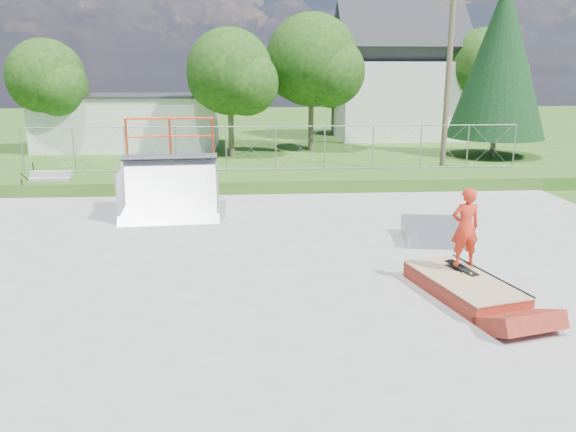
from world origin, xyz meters
name	(u,v)px	position (x,y,z in m)	size (l,w,h in m)	color
ground	(299,269)	(0.00, 0.00, 0.00)	(120.00, 120.00, 0.00)	#275719
concrete_pad	(299,268)	(0.00, 0.00, 0.02)	(20.00, 16.00, 0.04)	#989895
grass_berm	(277,181)	(0.00, 9.50, 0.25)	(24.00, 3.00, 0.50)	#275719
grind_box	(463,287)	(3.17, -1.85, 0.20)	(1.86, 2.86, 0.39)	maroon
quarter_pipe	(169,170)	(-3.56, 5.09, 1.49)	(2.98, 2.52, 2.98)	#9B9DA3
flat_bank_ramp	(435,233)	(3.82, 1.85, 0.25)	(1.63, 1.73, 0.50)	#9B9DA3
skateboard	(462,268)	(3.30, -1.42, 0.44)	(0.22, 0.80, 0.02)	black
skater	(465,231)	(3.30, -1.42, 1.26)	(0.60, 0.39, 1.64)	red
concrete_stairs	(48,184)	(-8.50, 8.70, 0.40)	(1.50, 1.60, 0.80)	#989895
chain_link_fence	(276,148)	(0.00, 10.50, 1.40)	(20.00, 0.06, 1.80)	gray
utility_building_flat	(131,122)	(-8.00, 22.00, 1.50)	(10.00, 6.00, 3.00)	silver
gable_house	(397,80)	(9.00, 26.00, 3.84)	(8.40, 6.08, 8.94)	silver
utility_pole	(448,81)	(7.50, 12.00, 4.00)	(0.24, 0.24, 8.00)	#4E4131
tree_left_near	(234,75)	(-1.75, 17.83, 4.24)	(4.76, 4.48, 6.65)	#4E4131
tree_center	(317,63)	(2.78, 19.81, 4.85)	(5.44, 5.12, 7.60)	#4E4131
tree_left_far	(50,81)	(-11.77, 19.85, 3.94)	(4.42, 4.16, 6.18)	#4E4131
tree_right_far	(488,69)	(14.27, 23.82, 4.54)	(5.10, 4.80, 7.12)	#4E4131
tree_back_mid	(337,83)	(5.21, 27.86, 3.63)	(4.08, 3.84, 5.70)	#4E4131
conifer_tree	(501,59)	(12.00, 17.00, 5.05)	(5.04, 5.04, 9.10)	#4E4131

